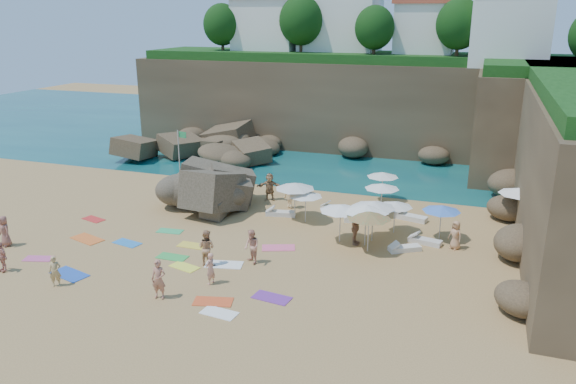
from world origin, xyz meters
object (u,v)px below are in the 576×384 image
(parasol_1, at_px, (382,186))
(person_stand_0, at_px, (55,271))
(person_stand_3, at_px, (355,228))
(rock_outcrop, at_px, (196,203))
(parasol_0, at_px, (306,194))
(person_stand_4, at_px, (455,235))
(flag_pole, at_px, (180,149))
(person_stand_1, at_px, (206,248))
(parasol_2, at_px, (395,204))
(person_stand_6, at_px, (210,269))
(lounger_0, at_px, (281,213))
(person_stand_2, at_px, (290,196))
(person_stand_5, at_px, (270,187))

(parasol_1, height_order, person_stand_0, parasol_1)
(person_stand_0, relative_size, person_stand_3, 0.77)
(rock_outcrop, height_order, parasol_0, parasol_0)
(rock_outcrop, distance_m, parasol_1, 12.41)
(person_stand_3, height_order, person_stand_4, person_stand_3)
(flag_pole, xyz_separation_m, person_stand_1, (8.53, -12.63, -1.60))
(rock_outcrop, distance_m, parasol_2, 13.53)
(parasol_1, bearing_deg, parasol_0, -146.17)
(person_stand_6, bearing_deg, parasol_0, 178.61)
(parasol_1, relative_size, person_stand_1, 1.15)
(rock_outcrop, bearing_deg, lounger_0, -3.40)
(parasol_0, relative_size, person_stand_4, 1.29)
(rock_outcrop, height_order, person_stand_6, person_stand_6)
(flag_pole, relative_size, person_stand_6, 2.57)
(person_stand_0, xyz_separation_m, person_stand_1, (5.57, 4.39, 0.19))
(lounger_0, xyz_separation_m, person_stand_2, (0.11, 1.58, 0.68))
(parasol_2, bearing_deg, parasol_0, 179.51)
(flag_pole, relative_size, person_stand_4, 2.52)
(parasol_0, relative_size, person_stand_5, 1.09)
(rock_outcrop, distance_m, person_stand_6, 12.06)
(lounger_0, distance_m, person_stand_3, 6.27)
(parasol_2, xyz_separation_m, person_stand_4, (3.48, -1.29, -0.95))
(person_stand_2, bearing_deg, parasol_2, -175.38)
(person_stand_5, bearing_deg, person_stand_6, -96.05)
(parasol_1, bearing_deg, lounger_0, -159.18)
(parasol_1, xyz_separation_m, person_stand_1, (-6.96, -10.35, -0.94))
(person_stand_3, bearing_deg, person_stand_6, 145.63)
(lounger_0, bearing_deg, person_stand_3, -39.74)
(person_stand_0, bearing_deg, person_stand_3, 4.57)
(parasol_2, bearing_deg, rock_outcrop, 176.03)
(rock_outcrop, relative_size, person_stand_3, 3.73)
(person_stand_2, relative_size, person_stand_6, 1.06)
(person_stand_0, xyz_separation_m, person_stand_6, (6.69, 2.58, 0.03))
(parasol_1, distance_m, person_stand_4, 6.37)
(parasol_0, bearing_deg, person_stand_4, -8.59)
(rock_outcrop, height_order, person_stand_2, person_stand_2)
(parasol_2, height_order, person_stand_1, parasol_2)
(flag_pole, distance_m, lounger_0, 10.85)
(person_stand_4, bearing_deg, person_stand_1, -116.87)
(parasol_0, distance_m, person_stand_6, 9.60)
(rock_outcrop, height_order, person_stand_0, person_stand_0)
(flag_pole, relative_size, lounger_0, 2.17)
(lounger_0, relative_size, person_stand_5, 0.98)
(lounger_0, bearing_deg, person_stand_4, -20.73)
(person_stand_6, bearing_deg, person_stand_0, -59.97)
(parasol_2, relative_size, person_stand_5, 1.07)
(person_stand_4, bearing_deg, person_stand_3, -132.56)
(parasol_2, height_order, person_stand_6, parasol_2)
(lounger_0, distance_m, person_stand_2, 1.72)
(person_stand_5, bearing_deg, flag_pole, 152.48)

